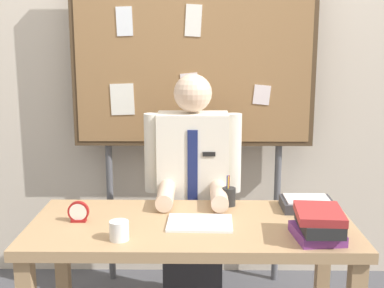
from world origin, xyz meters
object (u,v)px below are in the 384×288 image
(person, at_px, (193,205))
(paper_tray, at_px, (307,204))
(coffee_mug, at_px, (119,231))
(desk_clock, at_px, (78,213))
(desk, at_px, (192,243))
(pen_holder, at_px, (229,196))
(bulletin_board, at_px, (193,59))
(open_notebook, at_px, (200,223))
(book_stack, at_px, (319,224))

(person, height_order, paper_tray, person)
(person, distance_m, coffee_mug, 0.81)
(desk_clock, distance_m, coffee_mug, 0.32)
(desk, bearing_deg, pen_holder, 53.29)
(bulletin_board, xyz_separation_m, pen_holder, (0.19, -0.64, -0.69))
(bulletin_board, height_order, open_notebook, bulletin_board)
(open_notebook, bearing_deg, desk, 152.95)
(paper_tray, bearing_deg, open_notebook, -157.81)
(person, xyz_separation_m, open_notebook, (0.04, -0.54, 0.10))
(desk_clock, bearing_deg, bulletin_board, 58.73)
(desk, relative_size, bulletin_board, 0.74)
(bulletin_board, distance_m, desk_clock, 1.25)
(bulletin_board, xyz_separation_m, book_stack, (0.56, -1.09, -0.67))
(bulletin_board, bearing_deg, book_stack, -62.96)
(desk_clock, distance_m, paper_tray, 1.15)
(person, height_order, pen_holder, person)
(book_stack, distance_m, pen_holder, 0.58)
(desk, xyz_separation_m, bulletin_board, (-0.00, 0.90, 0.84))
(book_stack, distance_m, paper_tray, 0.40)
(person, distance_m, paper_tray, 0.68)
(book_stack, bearing_deg, open_notebook, 161.54)
(desk, bearing_deg, open_notebook, -27.05)
(desk_clock, bearing_deg, desk, -0.72)
(desk, distance_m, desk_clock, 0.56)
(bulletin_board, height_order, pen_holder, bulletin_board)
(open_notebook, height_order, desk_clock, desk_clock)
(pen_holder, height_order, paper_tray, pen_holder)
(desk, height_order, bulletin_board, bulletin_board)
(bulletin_board, relative_size, open_notebook, 6.84)
(bulletin_board, height_order, desk_clock, bulletin_board)
(pen_holder, bearing_deg, open_notebook, -118.86)
(person, bearing_deg, desk_clock, -136.44)
(bulletin_board, relative_size, coffee_mug, 24.58)
(person, relative_size, open_notebook, 4.66)
(person, bearing_deg, coffee_mug, -113.03)
(pen_holder, bearing_deg, person, 126.12)
(desk, height_order, person, person)
(open_notebook, bearing_deg, bulletin_board, 92.47)
(desk, xyz_separation_m, desk_clock, (-0.54, 0.01, 0.15))
(pen_holder, bearing_deg, coffee_mug, -136.96)
(open_notebook, distance_m, pen_holder, 0.32)
(desk, relative_size, book_stack, 5.71)
(desk, xyz_separation_m, book_stack, (0.56, -0.19, 0.17))
(desk_clock, xyz_separation_m, paper_tray, (1.13, 0.20, -0.02))
(person, height_order, coffee_mug, person)
(coffee_mug, xyz_separation_m, paper_tray, (0.90, 0.42, -0.01))
(bulletin_board, relative_size, pen_holder, 13.08)
(pen_holder, bearing_deg, desk, -126.71)
(desk_clock, bearing_deg, person, 43.56)
(paper_tray, bearing_deg, desk_clock, -170.07)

